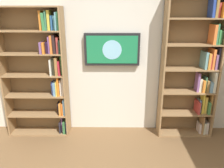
% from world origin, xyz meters
% --- Properties ---
extents(wall_back, '(4.52, 0.06, 2.70)m').
position_xyz_m(wall_back, '(0.00, -2.23, 1.35)').
color(wall_back, silver).
rests_on(wall_back, ground).
extents(bookshelf_left, '(0.82, 0.28, 2.15)m').
position_xyz_m(bookshelf_left, '(-1.26, -2.06, 1.07)').
color(bookshelf_left, '#937047').
rests_on(bookshelf_left, ground).
extents(bookshelf_right, '(0.94, 0.28, 1.95)m').
position_xyz_m(bookshelf_right, '(1.04, -2.06, 1.03)').
color(bookshelf_right, '#937047').
rests_on(bookshelf_right, ground).
extents(wall_mounted_tv, '(0.82, 0.07, 0.48)m').
position_xyz_m(wall_mounted_tv, '(-0.01, -2.15, 1.34)').
color(wall_mounted_tv, black).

